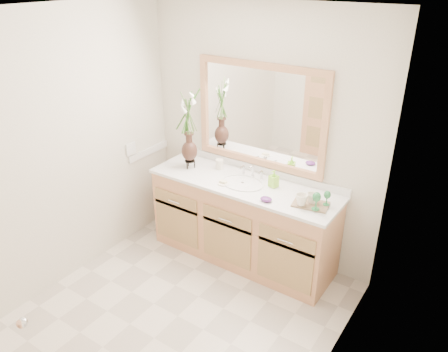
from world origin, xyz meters
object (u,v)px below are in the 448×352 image
Objects in this scene: tumbler at (219,164)px; soap_bottle at (274,179)px; flower_vase at (188,119)px; tray at (311,204)px.

soap_bottle reaches higher than tumbler.
soap_bottle is at bearing -3.95° from tumbler.
tumbler is at bearing -166.58° from soap_bottle.
flower_vase is 2.56× the size of tray.
tray is (0.42, -0.13, -0.06)m from soap_bottle.
soap_bottle is at bearing 6.44° from flower_vase.
tumbler is 1.06m from tray.
tray is (1.05, -0.17, -0.04)m from tumbler.
flower_vase reaches higher than tray.
flower_vase is 0.99m from soap_bottle.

